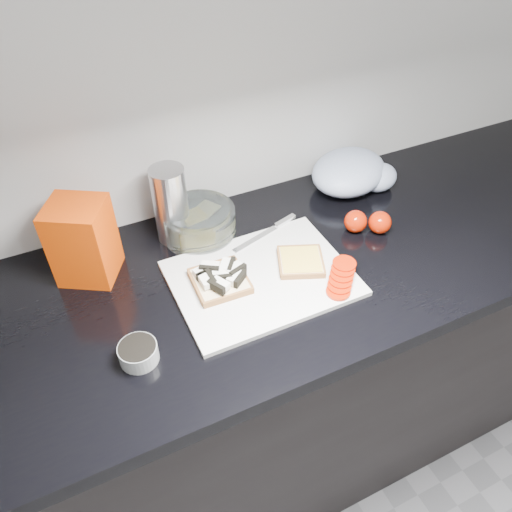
{
  "coord_description": "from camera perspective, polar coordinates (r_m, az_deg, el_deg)",
  "views": [
    {
      "loc": [
        -0.4,
        0.44,
        1.71
      ],
      "look_at": [
        -0.04,
        1.2,
        0.95
      ],
      "focal_mm": 35.0,
      "sensor_mm": 36.0,
      "label": 1
    }
  ],
  "objects": [
    {
      "name": "bread_right",
      "position": [
        1.17,
        5.13,
        -0.64
      ],
      "size": [
        0.14,
        0.14,
        0.02
      ],
      "rotation": [
        0.0,
        0.0,
        -0.39
      ],
      "color": "beige",
      "rests_on": "cutting_board"
    },
    {
      "name": "tub_lid",
      "position": [
        1.19,
        -2.87,
        -0.82
      ],
      "size": [
        0.11,
        0.11,
        0.01
      ],
      "primitive_type": "cylinder",
      "rotation": [
        0.0,
        0.0,
        -0.19
      ],
      "color": "silver",
      "rests_on": "countertop"
    },
    {
      "name": "whole_tomatoes",
      "position": [
        1.29,
        12.65,
        3.82
      ],
      "size": [
        0.11,
        0.09,
        0.06
      ],
      "rotation": [
        0.0,
        0.0,
        -0.2
      ],
      "color": "#A41A03",
      "rests_on": "countertop"
    },
    {
      "name": "steel_canister",
      "position": [
        1.22,
        -9.7,
        5.76
      ],
      "size": [
        0.08,
        0.08,
        0.2
      ],
      "primitive_type": "cylinder",
      "color": "silver",
      "rests_on": "countertop"
    },
    {
      "name": "bread_bag",
      "position": [
        1.17,
        -19.15,
        1.62
      ],
      "size": [
        0.16,
        0.16,
        0.19
      ],
      "primitive_type": "cube",
      "rotation": [
        0.0,
        0.0,
        -0.53
      ],
      "color": "red",
      "rests_on": "countertop"
    },
    {
      "name": "knife",
      "position": [
        1.26,
        1.92,
        3.17
      ],
      "size": [
        0.2,
        0.07,
        0.01
      ],
      "rotation": [
        0.0,
        0.0,
        0.29
      ],
      "color": "silver",
      "rests_on": "cutting_board"
    },
    {
      "name": "seed_tub",
      "position": [
        1.01,
        -13.31,
        -10.66
      ],
      "size": [
        0.08,
        0.08,
        0.04
      ],
      "color": "gray",
      "rests_on": "countertop"
    },
    {
      "name": "bread_left",
      "position": [
        1.12,
        -4.15,
        -2.63
      ],
      "size": [
        0.13,
        0.13,
        0.04
      ],
      "rotation": [
        0.0,
        0.0,
        -0.04
      ],
      "color": "beige",
      "rests_on": "cutting_board"
    },
    {
      "name": "base_cabinet",
      "position": [
        1.54,
        1.2,
        -13.95
      ],
      "size": [
        3.5,
        0.6,
        0.86
      ],
      "primitive_type": "cube",
      "color": "black",
      "rests_on": "ground"
    },
    {
      "name": "cutting_board",
      "position": [
        1.14,
        0.65,
        -2.55
      ],
      "size": [
        0.4,
        0.3,
        0.01
      ],
      "primitive_type": "cube",
      "color": "silver",
      "rests_on": "countertop"
    },
    {
      "name": "grocery_bag",
      "position": [
        1.44,
        11.04,
        9.35
      ],
      "size": [
        0.29,
        0.26,
        0.1
      ],
      "rotation": [
        0.0,
        0.0,
        0.36
      ],
      "color": "#AFBFD8",
      "rests_on": "countertop"
    },
    {
      "name": "glass_bowl",
      "position": [
        1.25,
        -6.54,
        3.77
      ],
      "size": [
        0.18,
        0.18,
        0.08
      ],
      "rotation": [
        0.0,
        0.0,
        0.18
      ],
      "color": "silver",
      "rests_on": "countertop"
    },
    {
      "name": "tomato_slices",
      "position": [
        1.13,
        9.72,
        -2.43
      ],
      "size": [
        0.12,
        0.12,
        0.03
      ],
      "rotation": [
        0.0,
        0.0,
        0.38
      ],
      "color": "#A41A03",
      "rests_on": "cutting_board"
    },
    {
      "name": "countertop",
      "position": [
        1.2,
        1.5,
        -1.84
      ],
      "size": [
        3.5,
        0.64,
        0.04
      ],
      "primitive_type": "cube",
      "color": "black",
      "rests_on": "base_cabinet"
    }
  ]
}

